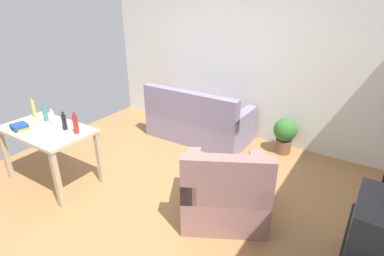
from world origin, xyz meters
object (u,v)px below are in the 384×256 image
object	(u,v)px
potted_plant	(285,133)
armchair	(225,193)
desk	(48,136)
book_stack	(20,126)
bottle_squat	(34,109)
tv	(382,228)
bottle_dark	(64,122)
bottle_tall	(45,113)
couch	(198,122)
bottle_red	(76,124)
bottle_clear	(53,118)

from	to	relation	value
potted_plant	armchair	distance (m)	1.86
desk	book_stack	world-z (taller)	book_stack
armchair	bottle_squat	size ratio (longest dim) A/B	4.23
tv	bottle_dark	xyz separation A→B (m)	(-3.45, -0.23, 0.16)
desk	bottle_tall	world-z (taller)	bottle_tall
book_stack	couch	bearing A→B (deg)	62.47
tv	book_stack	size ratio (longest dim) A/B	2.40
couch	bottle_red	bearing A→B (deg)	75.96
armchair	bottle_dark	world-z (taller)	bottle_dark
desk	bottle_dark	size ratio (longest dim) A/B	5.12
tv	bottle_tall	xyz separation A→B (m)	(-3.91, -0.19, 0.17)
bottle_red	armchair	bearing A→B (deg)	13.91
bottle_tall	bottle_dark	xyz separation A→B (m)	(0.45, -0.04, -0.00)
bottle_squat	armchair	bearing A→B (deg)	9.04
bottle_squat	bottle_dark	distance (m)	0.68
potted_plant	armchair	xyz separation A→B (m)	(-0.09, -1.86, -0.01)
potted_plant	bottle_clear	distance (m)	3.34
bottle_red	bottle_clear	bearing A→B (deg)	-179.91
couch	bottle_red	size ratio (longest dim) A/B	6.23
bottle_clear	couch	bearing A→B (deg)	64.37
tv	bottle_red	bearing A→B (deg)	93.89
bottle_clear	bottle_dark	bearing A→B (deg)	-1.37
book_stack	bottle_tall	bearing A→B (deg)	84.36
potted_plant	bottle_clear	world-z (taller)	bottle_clear
couch	bottle_squat	xyz separation A→B (m)	(-1.40, -1.98, 0.58)
bottle_squat	bottle_tall	bearing A→B (deg)	4.06
couch	armchair	distance (m)	2.03
bottle_dark	armchair	bearing A→B (deg)	12.68
potted_plant	bottle_squat	size ratio (longest dim) A/B	2.03
desk	potted_plant	xyz separation A→B (m)	(2.35, 2.43, -0.32)
potted_plant	bottle_squat	bearing A→B (deg)	-140.68
bottle_red	bottle_dark	bearing A→B (deg)	-178.22
bottle_dark	bottle_squat	bearing A→B (deg)	177.92
potted_plant	bottle_squat	world-z (taller)	bottle_squat
couch	bottle_clear	bearing A→B (deg)	64.37
armchair	book_stack	distance (m)	2.66
potted_plant	bottle_dark	bearing A→B (deg)	-132.37
desk	bottle_red	size ratio (longest dim) A/B	4.39
tv	bottle_red	distance (m)	3.25
tv	potted_plant	world-z (taller)	tv
bottle_tall	bottle_clear	xyz separation A→B (m)	(0.21, -0.04, -0.01)
desk	book_stack	bearing A→B (deg)	-144.04
couch	bottle_clear	world-z (taller)	bottle_clear
bottle_red	bottle_squat	bearing A→B (deg)	178.84
bottle_tall	book_stack	size ratio (longest dim) A/B	0.96
bottle_clear	bottle_red	bearing A→B (deg)	0.09
potted_plant	bottle_red	distance (m)	3.04
bottle_tall	tv	bearing A→B (deg)	2.73
tv	armchair	size ratio (longest dim) A/B	0.50
desk	bottle_dark	xyz separation A→B (m)	(0.23, 0.12, 0.21)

